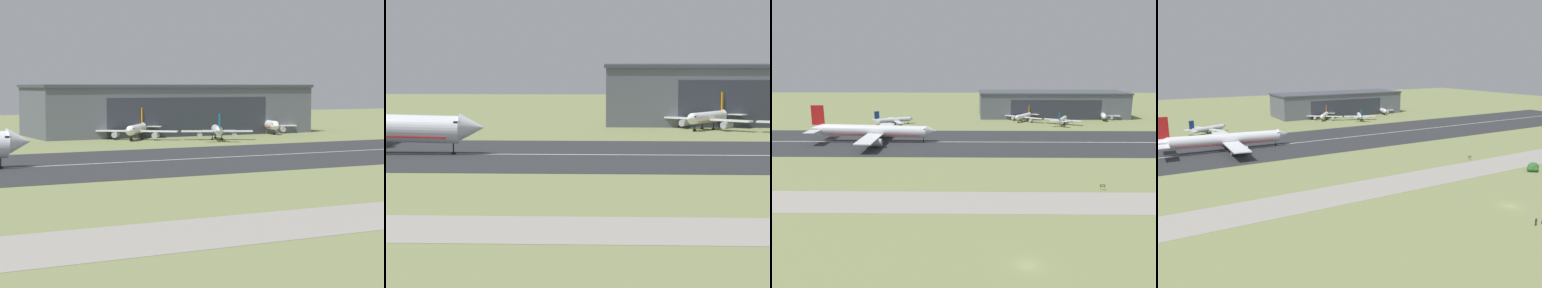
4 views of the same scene
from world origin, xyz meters
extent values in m
plane|color=#7A8451|center=(0.00, 50.18, 0.00)|extent=(612.33, 612.33, 0.00)
cube|color=#2B2D30|center=(0.00, 100.37, 0.03)|extent=(372.33, 53.08, 0.06)
cube|color=silver|center=(0.00, 100.37, 0.07)|extent=(335.09, 0.70, 0.01)
cube|color=gray|center=(0.00, 29.47, 0.03)|extent=(279.25, 15.02, 0.05)
cube|color=slate|center=(41.60, 178.24, 7.42)|extent=(89.90, 29.22, 14.84)
cube|color=#424751|center=(41.60, 178.24, 15.29)|extent=(90.90, 30.22, 0.90)
cube|color=#2D333D|center=(41.60, 163.58, 5.94)|extent=(53.94, 0.12, 11.87)
cylinder|color=silver|center=(-51.28, 100.15, 4.96)|extent=(44.65, 5.12, 5.96)
cone|color=silver|center=(-26.74, 100.19, 4.96)|extent=(4.65, 5.05, 5.13)
cone|color=silver|center=(-76.57, 100.10, 5.87)|extent=(6.15, 4.54, 4.66)
cube|color=black|center=(-29.23, 100.19, 5.97)|extent=(1.12, 4.28, 0.46)
cube|color=red|center=(-51.28, 100.15, 3.58)|extent=(40.10, 4.86, 1.04)
cube|color=silver|center=(-50.36, 87.03, 4.08)|extent=(6.66, 21.22, 0.54)
cylinder|color=#A8A8B2|center=(-49.04, 88.73, 2.27)|extent=(6.62, 3.14, 3.26)
cube|color=silver|center=(-50.41, 113.27, 4.08)|extent=(6.66, 21.22, 0.54)
cylinder|color=#A8A8B2|center=(-49.09, 111.58, 2.27)|extent=(6.62, 3.14, 3.26)
cube|color=red|center=(-75.67, 100.10, 11.76)|extent=(5.48, 0.29, 8.56)
cube|color=silver|center=(-76.05, 93.73, 5.72)|extent=(4.81, 7.71, 0.24)
cube|color=silver|center=(-76.08, 106.47, 5.72)|extent=(4.81, 7.71, 0.24)
cylinder|color=black|center=(-30.20, 100.19, 1.22)|extent=(0.24, 0.24, 2.45)
cylinder|color=black|center=(-30.20, 100.19, 0.22)|extent=(0.84, 0.84, 0.44)
cylinder|color=black|center=(-50.88, 97.13, 1.22)|extent=(0.24, 0.24, 2.45)
cylinder|color=black|center=(-50.88, 97.13, 0.22)|extent=(0.84, 0.84, 0.44)
cylinder|color=black|center=(-50.89, 103.17, 1.22)|extent=(0.24, 0.24, 2.45)
cylinder|color=black|center=(-50.89, 103.17, 0.22)|extent=(0.84, 0.84, 0.44)
cylinder|color=white|center=(70.27, 165.72, 2.97)|extent=(6.89, 17.80, 2.85)
cone|color=white|center=(67.91, 155.90, 2.97)|extent=(3.38, 3.16, 2.85)
cone|color=white|center=(72.73, 175.95, 3.49)|extent=(3.30, 3.93, 2.57)
cube|color=black|center=(68.24, 157.27, 3.55)|extent=(2.62, 1.64, 0.44)
cube|color=red|center=(70.27, 165.72, 2.19)|extent=(6.34, 16.06, 0.20)
cube|color=white|center=(64.70, 166.70, 2.48)|extent=(8.87, 4.73, 0.40)
cylinder|color=#A8A8B2|center=(65.22, 165.99, 1.34)|extent=(2.59, 4.02, 1.77)
cube|color=white|center=(75.68, 164.05, 2.48)|extent=(8.87, 4.73, 0.40)
cylinder|color=#A8A8B2|center=(74.89, 163.66, 1.34)|extent=(2.59, 4.02, 1.77)
cube|color=red|center=(72.61, 175.45, 6.83)|extent=(1.00, 3.08, 4.85)
cube|color=white|center=(69.20, 176.68, 3.40)|extent=(4.88, 3.66, 0.24)
cube|color=white|center=(76.22, 175.00, 3.40)|extent=(4.88, 3.66, 0.24)
cylinder|color=black|center=(68.49, 158.32, 0.77)|extent=(0.24, 0.24, 1.55)
cylinder|color=black|center=(68.49, 158.32, 0.22)|extent=(0.84, 0.84, 0.44)
cylinder|color=black|center=(68.64, 166.26, 0.77)|extent=(0.24, 0.24, 1.55)
cylinder|color=black|center=(68.64, 166.26, 0.22)|extent=(0.84, 0.84, 0.44)
cylinder|color=black|center=(71.97, 165.46, 0.77)|extent=(0.24, 0.24, 1.55)
cylinder|color=black|center=(71.97, 165.46, 0.22)|extent=(0.84, 0.84, 0.44)
cylinder|color=white|center=(21.35, 157.83, 3.00)|extent=(10.48, 12.72, 2.71)
cone|color=white|center=(16.46, 151.30, 3.00)|extent=(3.63, 3.58, 2.71)
cone|color=white|center=(26.48, 164.68, 3.49)|extent=(3.90, 4.06, 2.44)
cube|color=black|center=(17.27, 152.37, 3.54)|extent=(2.50, 2.26, 0.44)
cube|color=orange|center=(21.35, 157.83, 2.26)|extent=(9.54, 11.53, 0.20)
cube|color=white|center=(15.83, 161.61, 2.53)|extent=(9.94, 8.27, 0.40)
cylinder|color=#A8A8B2|center=(16.23, 160.72, 1.44)|extent=(3.46, 3.83, 1.68)
cube|color=white|center=(26.54, 153.59, 2.53)|extent=(9.94, 8.27, 0.40)
cylinder|color=#A8A8B2|center=(25.57, 153.73, 1.44)|extent=(3.46, 3.83, 1.68)
cube|color=orange|center=(26.19, 164.29, 6.66)|extent=(1.99, 2.53, 4.61)
cube|color=white|center=(23.69, 166.66, 3.41)|extent=(4.86, 4.55, 0.24)
cube|color=white|center=(29.17, 162.55, 3.41)|extent=(4.86, 4.55, 0.24)
cylinder|color=black|center=(17.91, 153.24, 0.82)|extent=(0.24, 0.24, 1.65)
cylinder|color=black|center=(17.91, 153.24, 0.22)|extent=(0.84, 0.84, 0.44)
cylinder|color=black|center=(20.18, 158.98, 0.82)|extent=(0.24, 0.24, 1.65)
cylinder|color=black|center=(20.18, 158.98, 0.22)|extent=(0.84, 0.84, 0.44)
cylinder|color=black|center=(22.78, 157.03, 0.82)|extent=(0.24, 0.24, 1.65)
cylinder|color=black|center=(22.78, 157.03, 0.22)|extent=(0.84, 0.84, 0.44)
cylinder|color=silver|center=(-51.49, 145.55, 2.60)|extent=(16.85, 10.14, 2.43)
cone|color=silver|center=(-42.64, 150.03, 2.60)|extent=(3.05, 3.16, 2.43)
cone|color=silver|center=(-60.67, 140.90, 3.03)|extent=(3.59, 3.27, 2.19)
cube|color=black|center=(-43.71, 149.48, 3.08)|extent=(1.91, 2.34, 0.44)
cube|color=navy|center=(-51.49, 145.55, 1.93)|extent=(15.22, 9.24, 0.20)
cube|color=silver|center=(-48.18, 139.78, 2.17)|extent=(7.34, 10.92, 0.40)
cylinder|color=#A8A8B2|center=(-48.08, 140.80, 1.17)|extent=(3.50, 2.77, 1.51)
cube|color=silver|center=(-54.18, 151.63, 2.17)|extent=(7.34, 10.92, 0.40)
cylinder|color=#A8A8B2|center=(-53.30, 151.11, 1.17)|extent=(3.50, 2.77, 1.51)
cube|color=navy|center=(-60.28, 141.10, 5.88)|extent=(2.49, 1.44, 4.13)
cube|color=silver|center=(-59.25, 138.18, 2.96)|extent=(3.75, 4.36, 0.24)
cube|color=silver|center=(-62.02, 143.66, 2.96)|extent=(3.75, 4.36, 0.24)
cylinder|color=black|center=(-44.69, 148.99, 0.69)|extent=(0.24, 0.24, 1.38)
cylinder|color=black|center=(-44.69, 148.99, 0.22)|extent=(0.84, 0.84, 0.44)
cylinder|color=black|center=(-50.96, 144.18, 0.69)|extent=(0.24, 0.24, 1.38)
cylinder|color=black|center=(-50.96, 144.18, 0.22)|extent=(0.84, 0.84, 0.44)
cylinder|color=black|center=(-52.28, 146.78, 0.69)|extent=(0.24, 0.24, 1.38)
cylinder|color=black|center=(-52.28, 146.78, 0.22)|extent=(0.84, 0.84, 0.44)
cylinder|color=white|center=(41.43, 146.57, 2.90)|extent=(8.57, 15.05, 2.24)
cone|color=white|center=(45.13, 154.53, 2.90)|extent=(2.88, 2.78, 2.24)
cone|color=white|center=(37.60, 138.30, 3.30)|extent=(2.96, 3.29, 2.02)
cube|color=black|center=(44.66, 153.53, 3.35)|extent=(2.19, 1.80, 0.44)
cube|color=#146B9E|center=(41.43, 146.57, 2.28)|extent=(7.82, 13.59, 0.20)
cube|color=white|center=(46.68, 144.48, 2.51)|extent=(9.22, 6.01, 0.40)
cylinder|color=#A8A8B2|center=(46.23, 145.22, 1.56)|extent=(2.49, 3.23, 1.39)
cube|color=white|center=(36.45, 149.22, 2.51)|extent=(9.22, 6.01, 0.40)
cylinder|color=#A8A8B2|center=(37.31, 149.36, 1.56)|extent=(2.49, 3.23, 1.39)
cube|color=#146B9E|center=(37.77, 138.66, 5.93)|extent=(1.28, 2.33, 3.81)
cube|color=white|center=(40.17, 137.10, 3.24)|extent=(4.01, 3.38, 0.24)
cube|color=white|center=(35.02, 139.49, 3.24)|extent=(4.01, 3.38, 0.24)
cylinder|color=black|center=(44.20, 152.53, 0.89)|extent=(0.24, 0.24, 1.78)
cylinder|color=black|center=(44.20, 152.53, 0.22)|extent=(0.84, 0.84, 0.44)
cylinder|color=black|center=(42.57, 145.83, 0.89)|extent=(0.24, 0.24, 1.78)
cylinder|color=black|center=(42.57, 145.83, 0.22)|extent=(0.84, 0.84, 0.44)
cylinder|color=black|center=(40.13, 146.96, 0.89)|extent=(0.24, 0.24, 1.78)
cylinder|color=black|center=(40.13, 146.96, 0.22)|extent=(0.84, 0.84, 0.44)
cylinder|color=#4C4C51|center=(25.99, 38.88, 0.51)|extent=(0.10, 0.10, 1.02)
cylinder|color=#4C4C51|center=(26.93, 38.88, 0.51)|extent=(0.10, 0.10, 1.02)
cube|color=black|center=(26.46, 38.88, 1.33)|extent=(1.35, 0.12, 0.61)
cube|color=yellow|center=(26.46, 38.81, 1.33)|extent=(1.03, 0.02, 0.37)
camera|label=1|loc=(-61.44, -38.89, 15.35)|focal=70.00mm
camera|label=2|loc=(-0.16, -62.94, 17.99)|focal=85.00mm
camera|label=3|loc=(-10.24, -59.10, 34.91)|focal=35.00mm
camera|label=4|loc=(-81.45, -59.67, 36.74)|focal=35.00mm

